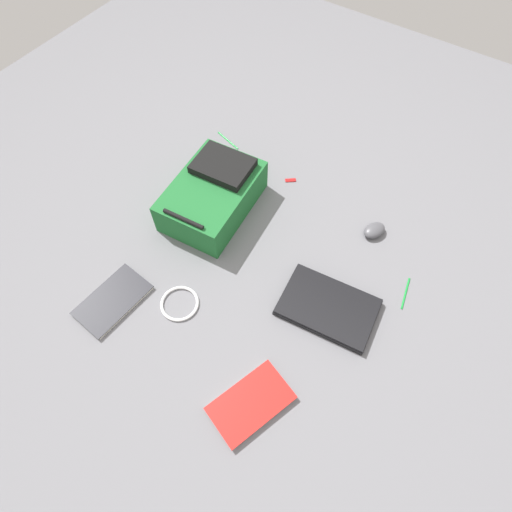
% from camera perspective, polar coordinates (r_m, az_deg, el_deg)
% --- Properties ---
extents(ground_plane, '(3.76, 3.76, 0.00)m').
position_cam_1_polar(ground_plane, '(1.68, 0.53, -2.20)').
color(ground_plane, slate).
extents(backpack, '(0.34, 0.46, 0.18)m').
position_cam_1_polar(backpack, '(1.81, -5.76, 8.21)').
color(backpack, '#1E662D').
rests_on(backpack, ground_plane).
extents(laptop, '(0.38, 0.27, 0.03)m').
position_cam_1_polar(laptop, '(1.62, 9.62, -6.74)').
color(laptop, black).
rests_on(laptop, ground_plane).
extents(book_manual, '(0.24, 0.31, 0.02)m').
position_cam_1_polar(book_manual, '(1.49, -0.69, -19.11)').
color(book_manual, silver).
rests_on(book_manual, ground_plane).
extents(book_comic, '(0.19, 0.29, 0.02)m').
position_cam_1_polar(book_comic, '(1.70, -18.61, -5.65)').
color(book_comic, silver).
rests_on(book_comic, ground_plane).
extents(computer_mouse, '(0.10, 0.12, 0.04)m').
position_cam_1_polar(computer_mouse, '(1.83, 15.55, 3.33)').
color(computer_mouse, '#4C4C51').
rests_on(computer_mouse, ground_plane).
extents(cable_coil, '(0.15, 0.15, 0.01)m').
position_cam_1_polar(cable_coil, '(1.64, -10.19, -6.28)').
color(cable_coil, silver).
rests_on(cable_coil, ground_plane).
extents(pen_black, '(0.04, 0.14, 0.01)m').
position_cam_1_polar(pen_black, '(1.73, 19.42, -4.70)').
color(pen_black, '#198C33').
rests_on(pen_black, ground_plane).
extents(pen_blue, '(0.15, 0.05, 0.01)m').
position_cam_1_polar(pen_blue, '(2.13, -3.77, 15.23)').
color(pen_blue, '#198C33').
rests_on(pen_blue, ground_plane).
extents(usb_stick, '(0.05, 0.04, 0.01)m').
position_cam_1_polar(usb_stick, '(1.96, 4.65, 10.11)').
color(usb_stick, '#B21919').
rests_on(usb_stick, ground_plane).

